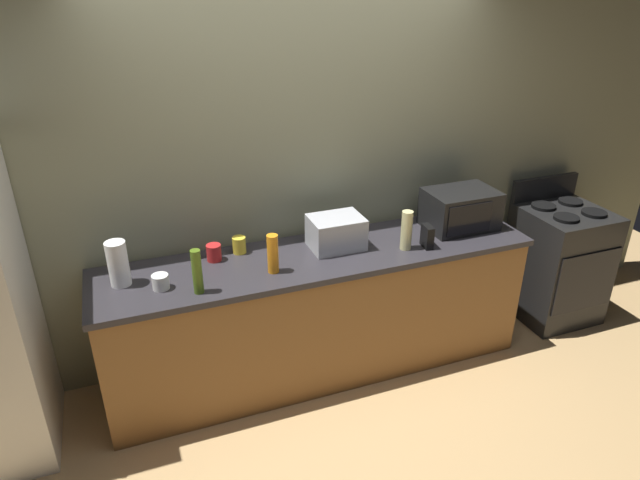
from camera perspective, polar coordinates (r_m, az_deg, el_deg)
name	(u,v)px	position (r m, az deg, el deg)	size (l,w,h in m)	color
ground_plane	(342,404)	(3.77, 2.24, -16.37)	(8.00, 8.00, 0.00)	tan
back_wall	(298,168)	(3.74, -2.24, 7.41)	(6.40, 0.10, 2.70)	gray
counter_run	(320,313)	(3.79, 0.00, -7.48)	(2.84, 0.64, 0.90)	brown
stove_range	(557,262)	(4.77, 23.11, -2.11)	(0.60, 0.61, 1.08)	black
microwave	(460,209)	(4.01, 14.15, 3.08)	(0.48, 0.35, 0.27)	black
toaster_oven	(336,232)	(3.61, 1.66, 0.79)	(0.34, 0.26, 0.21)	#B7BABF
paper_towel_roll	(118,264)	(3.36, -19.95, -2.29)	(0.12, 0.12, 0.27)	white
cordless_phone	(427,237)	(3.69, 10.91, 0.35)	(0.05, 0.11, 0.15)	black
bottle_dish_soap	(273,254)	(3.31, -4.85, -1.41)	(0.07, 0.07, 0.24)	orange
bottle_olive_oil	(197,272)	(3.16, -12.46, -3.18)	(0.06, 0.06, 0.27)	#4C6B19
bottle_vinegar	(407,230)	(3.62, 8.84, 0.99)	(0.07, 0.07, 0.26)	beige
mug_white	(161,282)	(3.29, -16.00, -4.14)	(0.10, 0.10, 0.09)	white
mug_yellow	(239,245)	(3.59, -8.27, -0.51)	(0.09, 0.09, 0.11)	yellow
mug_red	(214,253)	(3.53, -10.80, -1.28)	(0.09, 0.09, 0.11)	red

